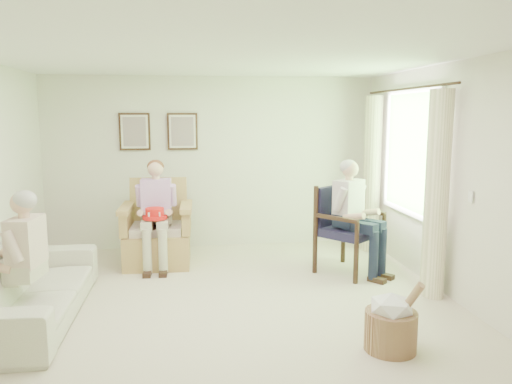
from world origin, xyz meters
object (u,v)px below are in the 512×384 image
at_px(person_wicker, 156,206).
at_px(hatbox, 391,322).
at_px(red_hat, 155,214).
at_px(person_dark, 353,208).
at_px(wicker_armchair, 158,237).
at_px(wood_armchair, 347,225).
at_px(person_sofa, 21,252).
at_px(sofa, 32,287).

xyz_separation_m(person_wicker, hatbox, (2.15, -2.74, -0.58)).
xyz_separation_m(red_hat, hatbox, (2.15, -2.54, -0.50)).
xyz_separation_m(person_wicker, person_dark, (2.48, -0.67, 0.03)).
height_order(wicker_armchair, person_dark, person_dark).
height_order(person_wicker, red_hat, person_wicker).
bearing_deg(person_wicker, wicker_armchair, 91.30).
bearing_deg(wicker_armchair, person_wicker, -88.70).
height_order(wood_armchair, person_wicker, person_wicker).
xyz_separation_m(person_wicker, person_sofa, (-1.14, -1.85, -0.08)).
height_order(person_sofa, hatbox, person_sofa).
distance_m(person_wicker, person_dark, 2.57).
relative_size(wood_armchair, hatbox, 1.67).
height_order(sofa, person_sofa, person_sofa).
relative_size(person_sofa, hatbox, 1.97).
height_order(wicker_armchair, person_sofa, person_sofa).
relative_size(sofa, person_sofa, 1.73).
bearing_deg(wicker_armchair, sofa, -121.77).
height_order(red_hat, hatbox, red_hat).
height_order(person_wicker, person_dark, person_dark).
distance_m(sofa, red_hat, 1.85).
height_order(wood_armchair, red_hat, wood_armchair).
bearing_deg(hatbox, wood_armchair, 81.58).
relative_size(person_wicker, hatbox, 2.12).
xyz_separation_m(wicker_armchair, person_wicker, (-0.00, -0.15, 0.47)).
height_order(wood_armchair, person_dark, person_dark).
bearing_deg(sofa, person_sofa, 180.00).
xyz_separation_m(sofa, person_wicker, (1.14, 1.60, 0.50)).
distance_m(person_wicker, person_sofa, 2.17).
bearing_deg(red_hat, wood_armchair, -6.64).
bearing_deg(person_wicker, person_dark, -13.86).
bearing_deg(person_sofa, hatbox, 81.92).
distance_m(person_sofa, hatbox, 3.44).
distance_m(sofa, person_dark, 3.77).
bearing_deg(sofa, hatbox, -109.17).
distance_m(person_dark, person_sofa, 3.81).
height_order(person_sofa, red_hat, person_sofa).
bearing_deg(person_dark, wicker_armchair, 122.50).
relative_size(person_sofa, red_hat, 4.16).
bearing_deg(wood_armchair, sofa, 157.89).
bearing_deg(person_dark, red_hat, 130.14).
height_order(person_wicker, hatbox, person_wicker).
height_order(sofa, person_dark, person_dark).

